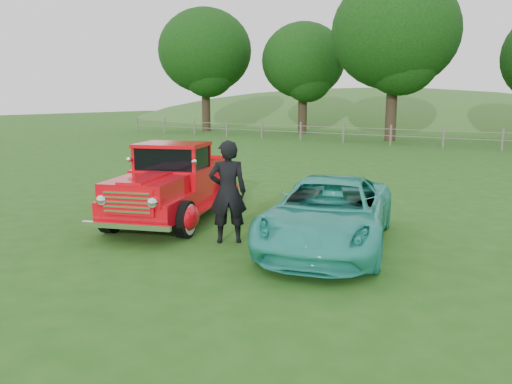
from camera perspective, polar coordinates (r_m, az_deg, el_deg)
The scene contains 9 objects.
ground at distance 9.98m, azimuth -7.79°, elevation -5.64°, with size 140.00×140.00×0.00m, color #215316.
distant_hills at distance 67.92m, azimuth 23.73°, elevation 3.68°, with size 116.00×60.00×18.00m.
fence_line at distance 30.00m, azimuth 20.63°, elevation 5.90°, with size 48.00×0.12×1.20m.
tree_far_west at distance 42.53m, azimuth -5.85°, elevation 15.71°, with size 7.60×7.60×9.93m.
tree_mid_west at distance 39.80m, azimuth 5.44°, elevation 14.71°, with size 6.40×6.40×8.46m.
tree_near_west at distance 34.08m, azimuth 15.61°, elevation 17.14°, with size 8.00×8.00×10.42m.
red_pickup at distance 11.78m, azimuth -9.31°, elevation 0.82°, with size 3.38×5.28×1.78m.
teal_sedan at distance 9.58m, azimuth 8.34°, elevation -2.37°, with size 2.14×4.64×1.29m, color teal.
man at distance 9.64m, azimuth -3.23°, elevation 0.00°, with size 0.73×0.48×2.01m, color black.
Camera 1 is at (6.25, -7.26, 2.81)m, focal length 35.00 mm.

